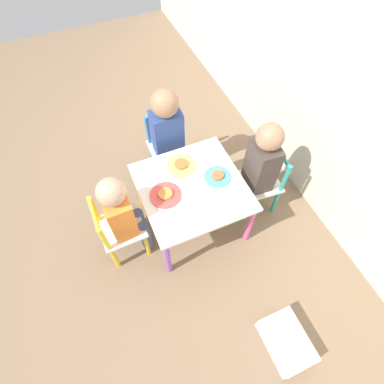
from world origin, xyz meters
name	(u,v)px	position (x,y,z in m)	size (l,w,h in m)	color
ground_plane	(192,220)	(0.00, 0.00, 0.00)	(6.00, 6.00, 0.00)	#7F664C
house_wall	(383,1)	(0.00, 0.89, 1.30)	(6.00, 0.06, 2.60)	beige
kids_table	(192,191)	(0.00, 0.00, 0.37)	(0.63, 0.63, 0.42)	silver
chair_yellow	(118,230)	(0.01, -0.50, 0.25)	(0.27, 0.27, 0.52)	silver
chair_teal	(262,182)	(0.05, 0.50, 0.25)	(0.28, 0.28, 0.52)	silver
chair_blue	(167,148)	(-0.50, 0.02, 0.25)	(0.27, 0.27, 0.52)	silver
child_front	(122,212)	(0.01, -0.44, 0.43)	(0.20, 0.21, 0.72)	#4C608E
child_back	(259,165)	(0.04, 0.44, 0.47)	(0.21, 0.22, 0.78)	#38383D
child_left	(168,131)	(-0.44, 0.01, 0.48)	(0.23, 0.20, 0.79)	#7A6B5B
plate_front	(165,195)	(0.00, -0.17, 0.43)	(0.19, 0.19, 0.03)	#E54C47
plate_back	(217,176)	(0.00, 0.17, 0.43)	(0.16, 0.16, 0.03)	#4C9EE0
plate_left	(181,165)	(-0.17, 0.00, 0.43)	(0.19, 0.19, 0.03)	#EADB66
storage_bin	(286,341)	(0.94, 0.17, 0.06)	(0.30, 0.21, 0.11)	silver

